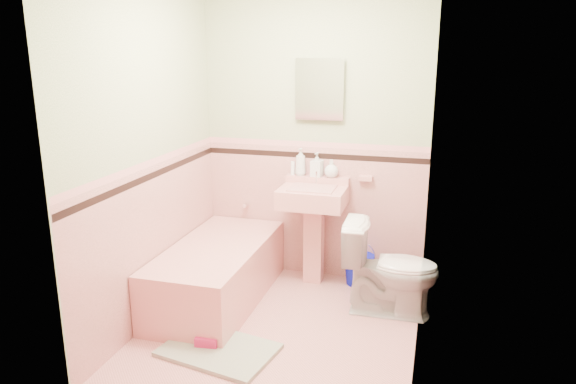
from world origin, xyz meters
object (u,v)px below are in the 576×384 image
(sink, at_px, (312,236))
(medicine_cabinet, at_px, (320,89))
(soap_bottle_mid, at_px, (317,165))
(toilet, at_px, (391,268))
(shoe, at_px, (207,341))
(soap_bottle_left, at_px, (301,162))
(soap_bottle_right, at_px, (331,168))
(bathtub, at_px, (218,274))
(bucket, at_px, (359,270))

(sink, xyz_separation_m, medicine_cabinet, (0.00, 0.21, 1.26))
(soap_bottle_mid, bearing_deg, toilet, -37.11)
(shoe, bearing_deg, soap_bottle_left, 71.95)
(sink, bearing_deg, shoe, -109.53)
(medicine_cabinet, bearing_deg, soap_bottle_right, -13.86)
(bathtub, bearing_deg, soap_bottle_mid, 46.63)
(sink, bearing_deg, bucket, 13.85)
(toilet, distance_m, shoe, 1.51)
(bathtub, distance_m, soap_bottle_left, 1.22)
(bathtub, height_order, soap_bottle_left, soap_bottle_left)
(soap_bottle_left, height_order, shoe, soap_bottle_left)
(bathtub, relative_size, bucket, 5.58)
(toilet, distance_m, bucket, 0.61)
(soap_bottle_right, bearing_deg, shoe, -111.52)
(bathtub, xyz_separation_m, toilet, (1.40, 0.16, 0.15))
(toilet, relative_size, bucket, 2.79)
(sink, xyz_separation_m, bucket, (0.41, 0.10, -0.31))
(medicine_cabinet, bearing_deg, soap_bottle_left, -169.22)
(medicine_cabinet, xyz_separation_m, bucket, (0.41, -0.11, -1.57))
(medicine_cabinet, xyz_separation_m, soap_bottle_right, (0.12, -0.03, -0.68))
(sink, bearing_deg, soap_bottle_right, 55.96)
(shoe, bearing_deg, soap_bottle_right, 61.87)
(medicine_cabinet, relative_size, soap_bottle_mid, 2.14)
(soap_bottle_right, height_order, toilet, soap_bottle_right)
(bathtub, xyz_separation_m, sink, (0.68, 0.53, 0.22))
(sink, distance_m, soap_bottle_right, 0.62)
(bathtub, relative_size, sink, 1.70)
(soap_bottle_left, bearing_deg, soap_bottle_right, 0.00)
(medicine_cabinet, bearing_deg, soap_bottle_mid, -107.11)
(soap_bottle_left, height_order, bucket, soap_bottle_left)
(bathtub, distance_m, soap_bottle_mid, 1.28)
(toilet, bearing_deg, medicine_cabinet, 49.90)
(bathtub, distance_m, shoe, 0.79)
(sink, relative_size, toilet, 1.18)
(soap_bottle_mid, height_order, soap_bottle_right, soap_bottle_mid)
(bucket, bearing_deg, medicine_cabinet, 164.83)
(soap_bottle_left, xyz_separation_m, bucket, (0.56, -0.08, -0.93))
(sink, relative_size, medicine_cabinet, 1.95)
(toilet, xyz_separation_m, bucket, (-0.31, 0.47, -0.24))
(sink, height_order, toilet, sink)
(medicine_cabinet, xyz_separation_m, shoe, (-0.45, -1.48, -1.64))
(sink, height_order, soap_bottle_left, soap_bottle_left)
(sink, xyz_separation_m, soap_bottle_left, (-0.16, 0.18, 0.62))
(sink, distance_m, soap_bottle_mid, 0.63)
(soap_bottle_left, relative_size, toilet, 0.32)
(bathtub, distance_m, bucket, 1.26)
(soap_bottle_left, height_order, soap_bottle_mid, soap_bottle_left)
(soap_bottle_right, bearing_deg, bucket, -15.73)
(medicine_cabinet, height_order, soap_bottle_left, medicine_cabinet)
(soap_bottle_left, xyz_separation_m, soap_bottle_right, (0.28, 0.00, -0.04))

